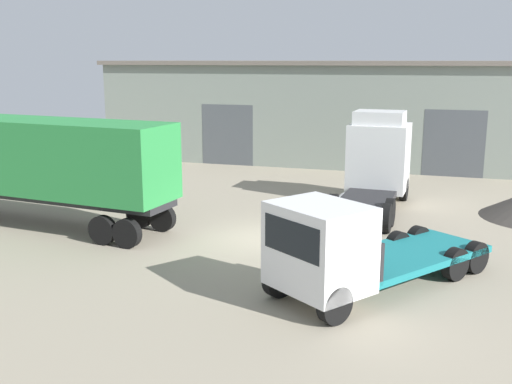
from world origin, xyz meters
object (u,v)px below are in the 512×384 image
container_trailer_green (37,158)px  oil_drum (313,224)px  tractor_unit_white (376,161)px  flatbed_truck_white (345,250)px

container_trailer_green → oil_drum: size_ratio=12.98×
oil_drum → container_trailer_green: bearing=-171.2°
container_trailer_green → oil_drum: container_trailer_green is taller
tractor_unit_white → container_trailer_green: container_trailer_green is taller
container_trailer_green → flatbed_truck_white: 12.84m
tractor_unit_white → oil_drum: size_ratio=7.69×
tractor_unit_white → container_trailer_green: 13.89m
container_trailer_green → oil_drum: (10.28, 1.59, -2.14)m
oil_drum → tractor_unit_white: bearing=74.3°
tractor_unit_white → oil_drum: bearing=167.3°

